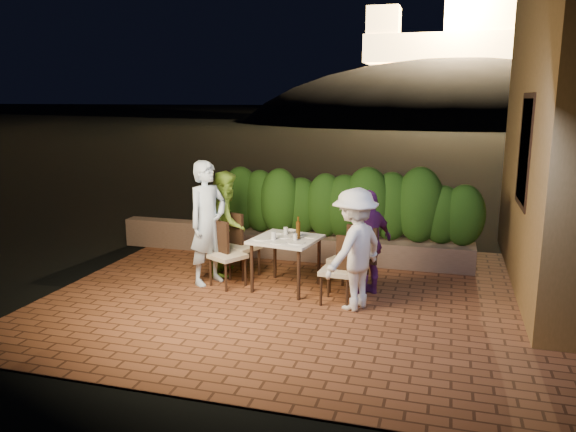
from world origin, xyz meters
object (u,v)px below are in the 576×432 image
at_px(diner_white, 355,249).
at_px(diner_purple, 369,243).
at_px(chair_right_front, 338,269).
at_px(chair_left_front, 228,254).
at_px(diner_green, 227,223).
at_px(diner_blue, 208,223).
at_px(chair_right_back, 348,258).
at_px(bowl, 290,231).
at_px(chair_left_back, 242,245).
at_px(dining_table, 286,263).
at_px(parapet_lamp, 210,219).
at_px(beer_bottle, 298,228).

relative_size(diner_white, diner_purple, 1.07).
bearing_deg(diner_purple, chair_right_front, -2.84).
height_order(chair_left_front, diner_green, diner_green).
height_order(diner_blue, diner_green, diner_blue).
bearing_deg(diner_white, chair_right_back, -135.86).
relative_size(chair_right_front, chair_right_back, 0.95).
xyz_separation_m(chair_right_front, diner_white, (0.24, -0.11, 0.33)).
height_order(bowl, chair_left_back, chair_left_back).
distance_m(chair_left_back, diner_white, 2.09).
relative_size(dining_table, diner_purple, 0.59).
bearing_deg(chair_right_front, diner_green, -19.40).
bearing_deg(chair_right_front, chair_right_back, -92.04).
bearing_deg(diner_white, parapet_lamp, -98.46).
distance_m(dining_table, beer_bottle, 0.56).
height_order(chair_right_back, diner_blue, diner_blue).
distance_m(chair_left_back, parapet_lamp, 1.67).
distance_m(chair_left_back, chair_right_back, 1.71).
height_order(chair_right_front, diner_green, diner_green).
relative_size(bowl, diner_white, 0.10).
relative_size(diner_blue, diner_purple, 1.23).
relative_size(dining_table, bowl, 5.42).
distance_m(diner_purple, parapet_lamp, 3.44).
xyz_separation_m(beer_bottle, parapet_lamp, (-2.07, 1.60, -0.34)).
distance_m(dining_table, chair_left_back, 0.90).
distance_m(diner_green, diner_white, 2.36).
xyz_separation_m(dining_table, diner_blue, (-1.17, -0.08, 0.54)).
relative_size(beer_bottle, chair_right_back, 0.32).
height_order(dining_table, diner_purple, diner_purple).
relative_size(chair_right_front, diner_white, 0.59).
relative_size(chair_left_front, parapet_lamp, 6.80).
bearing_deg(chair_left_back, diner_green, -176.24).
height_order(diner_green, parapet_lamp, diner_green).
bearing_deg(dining_table, parapet_lamp, 139.49).
height_order(dining_table, diner_white, diner_white).
xyz_separation_m(bowl, chair_left_front, (-0.82, -0.46, -0.29)).
relative_size(chair_left_front, chair_left_back, 0.97).
distance_m(beer_bottle, diner_purple, 1.01).
relative_size(bowl, chair_right_back, 0.16).
bearing_deg(diner_white, chair_right_front, -88.15).
bearing_deg(parapet_lamp, diner_purple, -26.69).
bearing_deg(diner_green, beer_bottle, -120.77).
bearing_deg(diner_purple, chair_left_front, -50.67).
bearing_deg(diner_blue, diner_white, -75.45).
distance_m(bowl, diner_white, 1.37).
bearing_deg(chair_left_front, bowl, 58.93).
bearing_deg(chair_right_front, diner_white, 158.94).
relative_size(chair_left_back, parapet_lamp, 6.98).
height_order(diner_purple, parapet_lamp, diner_purple).
height_order(diner_white, parapet_lamp, diner_white).
distance_m(dining_table, parapet_lamp, 2.51).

